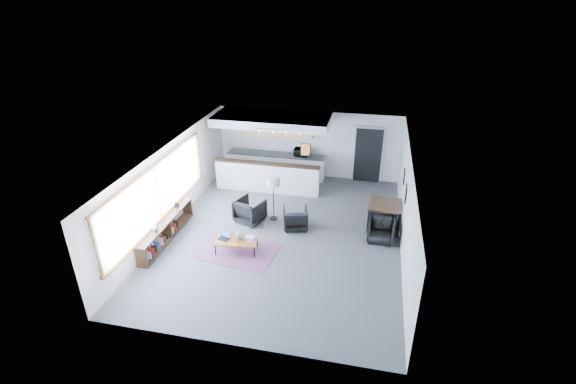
% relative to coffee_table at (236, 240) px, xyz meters
% --- Properties ---
extents(room, '(7.02, 9.02, 2.62)m').
position_rel_coffee_table_xyz_m(room, '(1.07, 1.17, 0.94)').
color(room, '#48484A').
rests_on(room, ground).
extents(window, '(0.10, 5.95, 1.66)m').
position_rel_coffee_table_xyz_m(window, '(-2.39, 0.27, 1.10)').
color(window, '#8CBFFF').
rests_on(window, room).
extents(console, '(0.35, 3.00, 0.80)m').
position_rel_coffee_table_xyz_m(console, '(-2.23, 0.12, -0.03)').
color(console, '#301F11').
rests_on(console, floor).
extents(kitchenette, '(4.20, 1.96, 2.60)m').
position_rel_coffee_table_xyz_m(kitchenette, '(-0.12, 4.88, 1.02)').
color(kitchenette, white).
rests_on(kitchenette, floor).
extents(doorway, '(1.10, 0.12, 2.15)m').
position_rel_coffee_table_xyz_m(doorway, '(3.37, 5.59, 0.72)').
color(doorway, black).
rests_on(doorway, room).
extents(track_light, '(1.60, 0.07, 0.15)m').
position_rel_coffee_table_xyz_m(track_light, '(0.48, 3.37, 2.17)').
color(track_light, silver).
rests_on(track_light, room).
extents(wall_art_lower, '(0.03, 0.38, 0.48)m').
position_rel_coffee_table_xyz_m(wall_art_lower, '(4.54, 1.57, 1.19)').
color(wall_art_lower, black).
rests_on(wall_art_lower, room).
extents(wall_art_upper, '(0.03, 0.34, 0.44)m').
position_rel_coffee_table_xyz_m(wall_art_upper, '(4.54, 2.87, 1.14)').
color(wall_art_upper, black).
rests_on(wall_art_upper, room).
extents(kilim_rug, '(2.42, 1.81, 0.01)m').
position_rel_coffee_table_xyz_m(kilim_rug, '(0.00, -0.00, -0.35)').
color(kilim_rug, '#583049').
rests_on(kilim_rug, floor).
extents(coffee_table, '(1.25, 0.78, 0.39)m').
position_rel_coffee_table_xyz_m(coffee_table, '(0.00, 0.00, 0.00)').
color(coffee_table, brown).
rests_on(coffee_table, floor).
extents(laptop, '(0.36, 0.32, 0.22)m').
position_rel_coffee_table_xyz_m(laptop, '(-0.34, 0.01, 0.09)').
color(laptop, black).
rests_on(laptop, coffee_table).
extents(ceramic_pot, '(0.24, 0.24, 0.24)m').
position_rel_coffee_table_xyz_m(ceramic_pot, '(0.09, 0.03, 0.15)').
color(ceramic_pot, gray).
rests_on(ceramic_pot, coffee_table).
extents(book_stack, '(0.34, 0.30, 0.09)m').
position_rel_coffee_table_xyz_m(book_stack, '(0.39, 0.10, 0.07)').
color(book_stack, silver).
rests_on(book_stack, coffee_table).
extents(coaster, '(0.14, 0.14, 0.01)m').
position_rel_coffee_table_xyz_m(coaster, '(0.07, -0.26, 0.03)').
color(coaster, '#E5590C').
rests_on(coaster, coffee_table).
extents(armchair_left, '(1.03, 1.00, 0.83)m').
position_rel_coffee_table_xyz_m(armchair_left, '(-0.12, 1.71, 0.06)').
color(armchair_left, black).
rests_on(armchair_left, floor).
extents(armchair_right, '(0.87, 0.84, 0.75)m').
position_rel_coffee_table_xyz_m(armchair_right, '(1.38, 1.60, 0.02)').
color(armchair_right, black).
rests_on(armchair_right, floor).
extents(floor_lamp, '(0.51, 0.51, 1.48)m').
position_rel_coffee_table_xyz_m(floor_lamp, '(0.59, 2.01, 0.93)').
color(floor_lamp, black).
rests_on(floor_lamp, floor).
extents(dining_table, '(1.10, 1.10, 0.84)m').
position_rel_coffee_table_xyz_m(dining_table, '(4.07, 2.18, 0.41)').
color(dining_table, '#301F11').
rests_on(dining_table, floor).
extents(dining_chair_near, '(0.66, 0.63, 0.65)m').
position_rel_coffee_table_xyz_m(dining_chair_near, '(3.99, 1.43, -0.03)').
color(dining_chair_near, black).
rests_on(dining_chair_near, floor).
extents(dining_chair_far, '(0.75, 0.72, 0.63)m').
position_rel_coffee_table_xyz_m(dining_chair_far, '(4.05, 2.43, -0.04)').
color(dining_chair_far, black).
rests_on(dining_chair_far, floor).
extents(microwave, '(0.55, 0.33, 0.36)m').
position_rel_coffee_table_xyz_m(microwave, '(0.87, 5.32, 0.75)').
color(microwave, black).
rests_on(microwave, kitchenette).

